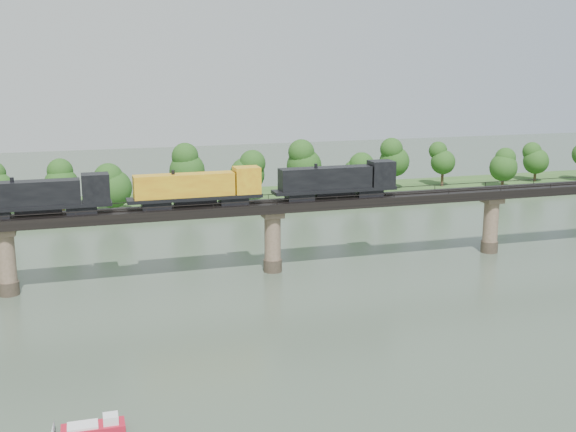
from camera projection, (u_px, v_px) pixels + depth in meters
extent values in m
plane|color=#374637|center=(339.00, 339.00, 88.70)|extent=(400.00, 400.00, 0.00)
cube|color=#2B4D1E|center=(208.00, 202.00, 167.86)|extent=(300.00, 24.00, 1.60)
cylinder|color=#473A2D|center=(9.00, 288.00, 105.01)|extent=(3.00, 3.00, 2.00)
cylinder|color=#866C57|center=(6.00, 258.00, 104.04)|extent=(2.60, 2.60, 9.00)
cube|color=#866C57|center=(4.00, 231.00, 103.17)|extent=(3.20, 3.20, 1.00)
cylinder|color=#473A2D|center=(273.00, 265.00, 116.48)|extent=(3.00, 3.00, 2.00)
cylinder|color=#866C57|center=(273.00, 238.00, 115.51)|extent=(2.60, 2.60, 9.00)
cube|color=#866C57|center=(272.00, 214.00, 114.65)|extent=(3.20, 3.20, 1.00)
cylinder|color=#473A2D|center=(489.00, 247.00, 127.95)|extent=(3.00, 3.00, 2.00)
cylinder|color=#866C57|center=(491.00, 222.00, 126.98)|extent=(2.60, 2.60, 9.00)
cube|color=#866C57|center=(492.00, 200.00, 126.12)|extent=(3.20, 3.20, 1.00)
cube|color=black|center=(272.00, 206.00, 114.38)|extent=(220.00, 5.00, 1.50)
cube|color=black|center=(274.00, 202.00, 113.50)|extent=(220.00, 0.12, 0.16)
cube|color=black|center=(271.00, 200.00, 114.90)|extent=(220.00, 0.12, 0.16)
cube|color=black|center=(277.00, 200.00, 111.82)|extent=(220.00, 0.10, 0.10)
cube|color=black|center=(268.00, 195.00, 116.30)|extent=(220.00, 0.10, 0.10)
cube|color=black|center=(277.00, 202.00, 111.90)|extent=(0.08, 0.08, 0.70)
cube|color=black|center=(268.00, 197.00, 116.38)|extent=(0.08, 0.08, 0.70)
cylinder|color=#382619|center=(0.00, 211.00, 146.45)|extent=(0.70, 0.70, 3.51)
cylinder|color=#382619|center=(63.00, 205.00, 152.32)|extent=(0.70, 0.70, 3.34)
sphere|color=#194212|center=(61.00, 184.00, 151.36)|extent=(7.18, 7.18, 7.18)
sphere|color=#194212|center=(61.00, 171.00, 150.76)|extent=(5.39, 5.39, 5.39)
cylinder|color=#382619|center=(113.00, 206.00, 152.80)|extent=(0.70, 0.70, 2.83)
sphere|color=#194212|center=(112.00, 189.00, 151.99)|extent=(8.26, 8.26, 8.26)
sphere|color=#194212|center=(112.00, 178.00, 151.48)|extent=(6.19, 6.19, 6.19)
cylinder|color=#382619|center=(188.00, 194.00, 163.64)|extent=(0.70, 0.70, 3.96)
sphere|color=#194212|center=(187.00, 171.00, 162.50)|extent=(8.07, 8.07, 8.07)
sphere|color=#194212|center=(187.00, 156.00, 161.79)|extent=(6.05, 6.05, 6.05)
cylinder|color=#382619|center=(247.00, 193.00, 166.18)|extent=(0.70, 0.70, 3.27)
sphere|color=#194212|center=(247.00, 174.00, 165.24)|extent=(8.03, 8.03, 8.03)
sphere|color=#194212|center=(247.00, 163.00, 164.65)|extent=(6.02, 6.02, 6.02)
cylinder|color=#382619|center=(304.00, 188.00, 171.25)|extent=(0.70, 0.70, 3.92)
sphere|color=#194212|center=(304.00, 166.00, 170.12)|extent=(8.29, 8.29, 8.29)
sphere|color=#194212|center=(304.00, 152.00, 169.42)|extent=(6.21, 6.21, 6.21)
cylinder|color=#382619|center=(358.00, 192.00, 167.99)|extent=(0.70, 0.70, 3.02)
sphere|color=#194212|center=(358.00, 175.00, 167.12)|extent=(7.74, 7.74, 7.74)
sphere|color=#194212|center=(358.00, 164.00, 166.57)|extent=(5.80, 5.80, 5.80)
cylinder|color=#382619|center=(394.00, 182.00, 179.79)|extent=(0.70, 0.70, 3.80)
sphere|color=#194212|center=(394.00, 161.00, 178.70)|extent=(7.47, 7.47, 7.47)
sphere|color=#194212|center=(395.00, 149.00, 178.02)|extent=(5.60, 5.60, 5.60)
cylinder|color=#382619|center=(442.00, 180.00, 183.97)|extent=(0.70, 0.70, 3.38)
sphere|color=#194212|center=(443.00, 162.00, 183.00)|extent=(6.23, 6.23, 6.23)
sphere|color=#194212|center=(444.00, 151.00, 182.39)|extent=(4.67, 4.67, 4.67)
cylinder|color=#382619|center=(502.00, 182.00, 182.54)|extent=(0.70, 0.70, 2.77)
sphere|color=#194212|center=(503.00, 167.00, 181.74)|extent=(7.04, 7.04, 7.04)
sphere|color=#194212|center=(504.00, 158.00, 181.24)|extent=(5.28, 5.28, 5.28)
cylinder|color=#382619|center=(535.00, 176.00, 191.16)|extent=(0.70, 0.70, 2.94)
sphere|color=#194212|center=(536.00, 161.00, 190.31)|extent=(6.73, 6.73, 6.73)
sphere|color=#194212|center=(537.00, 152.00, 189.78)|extent=(5.05, 5.05, 5.05)
cube|color=black|center=(369.00, 192.00, 118.81)|extent=(4.34, 2.61, 1.19)
cube|color=black|center=(300.00, 196.00, 115.39)|extent=(4.34, 2.61, 1.19)
cube|color=black|center=(335.00, 190.00, 116.94)|extent=(20.63, 3.26, 0.54)
cube|color=black|center=(325.00, 178.00, 116.04)|extent=(15.20, 2.93, 3.48)
cube|color=black|center=(381.00, 173.00, 118.77)|extent=(3.91, 3.26, 4.13)
cylinder|color=black|center=(335.00, 193.00, 117.07)|extent=(6.52, 1.52, 1.52)
cube|color=black|center=(233.00, 200.00, 112.27)|extent=(4.34, 2.61, 1.19)
cube|color=black|center=(156.00, 205.00, 108.85)|extent=(4.34, 2.61, 1.19)
cube|color=black|center=(195.00, 198.00, 110.40)|extent=(20.63, 3.26, 0.54)
cube|color=gold|center=(184.00, 185.00, 109.49)|extent=(15.20, 2.93, 3.48)
cube|color=gold|center=(247.00, 180.00, 112.23)|extent=(3.91, 3.26, 4.13)
cylinder|color=black|center=(195.00, 201.00, 110.52)|extent=(6.52, 1.52, 1.52)
cube|color=black|center=(82.00, 209.00, 105.73)|extent=(4.34, 2.61, 1.19)
cube|color=black|center=(38.00, 206.00, 103.85)|extent=(20.63, 3.26, 0.54)
cube|color=black|center=(25.00, 193.00, 102.95)|extent=(15.20, 2.93, 3.48)
cube|color=black|center=(96.00, 188.00, 105.69)|extent=(3.91, 3.26, 4.13)
cylinder|color=black|center=(39.00, 211.00, 103.98)|extent=(6.52, 1.52, 1.52)
cube|color=#B61428|center=(93.00, 429.00, 66.42)|extent=(5.76, 2.14, 0.80)
cube|color=white|center=(83.00, 426.00, 66.07)|extent=(2.77, 1.75, 0.29)
cube|color=white|center=(111.00, 419.00, 66.69)|extent=(1.39, 1.39, 0.80)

